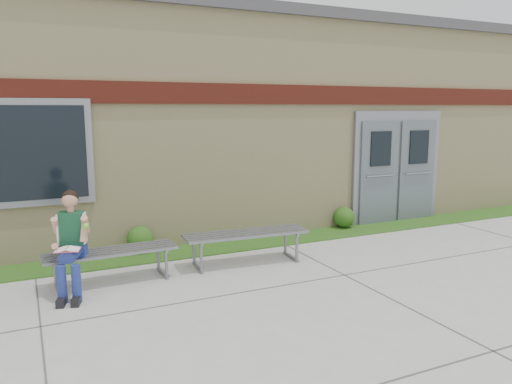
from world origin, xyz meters
TOP-DOWN VIEW (x-y plane):
  - ground at (0.00, 0.00)m, footprint 80.00×80.00m
  - grass_strip at (0.00, 2.60)m, footprint 16.00×0.80m
  - school_building at (-0.00, 5.99)m, footprint 16.20×6.22m
  - bench_left at (-2.05, 1.60)m, footprint 1.77×0.55m
  - bench_right at (-0.05, 1.60)m, footprint 1.93×0.66m
  - girl at (-2.57, 1.41)m, footprint 0.51×0.83m
  - shrub_mid at (-1.39, 2.85)m, footprint 0.43×0.43m
  - shrub_east at (2.64, 2.85)m, footprint 0.41×0.41m

SIDE VIEW (x-z plane):
  - ground at x=0.00m, z-range 0.00..0.00m
  - grass_strip at x=0.00m, z-range 0.00..0.02m
  - shrub_east at x=2.64m, z-range 0.02..0.43m
  - shrub_mid at x=-1.39m, z-range 0.02..0.45m
  - bench_left at x=-2.05m, z-range 0.12..0.58m
  - bench_right at x=-0.05m, z-range 0.13..0.63m
  - girl at x=-2.57m, z-range 0.03..1.36m
  - school_building at x=0.00m, z-range 0.00..4.20m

